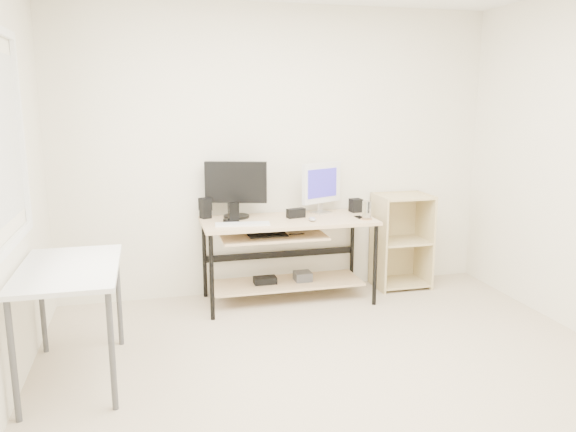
% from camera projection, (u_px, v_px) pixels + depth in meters
% --- Properties ---
extents(room, '(4.01, 4.01, 2.62)m').
position_uv_depth(room, '(333.00, 180.00, 3.22)').
color(room, '#C4B297').
rests_on(room, ground).
extents(desk, '(1.50, 0.65, 0.75)m').
position_uv_depth(desk, '(285.00, 243.00, 4.94)').
color(desk, '#D4B686').
rests_on(desk, ground).
extents(side_table, '(0.60, 1.00, 0.75)m').
position_uv_depth(side_table, '(69.00, 279.00, 3.51)').
color(side_table, silver).
rests_on(side_table, ground).
extents(shelf_unit, '(0.50, 0.40, 0.90)m').
position_uv_depth(shelf_unit, '(400.00, 240.00, 5.39)').
color(shelf_unit, '#D2BD83').
rests_on(shelf_unit, ground).
extents(black_monitor, '(0.54, 0.23, 0.50)m').
position_uv_depth(black_monitor, '(236.00, 186.00, 4.90)').
color(black_monitor, black).
rests_on(black_monitor, desk).
extents(white_imac, '(0.41, 0.22, 0.46)m').
position_uv_depth(white_imac, '(322.00, 184.00, 5.11)').
color(white_imac, silver).
rests_on(white_imac, desk).
extents(keyboard, '(0.46, 0.18, 0.02)m').
position_uv_depth(keyboard, '(243.00, 224.00, 4.66)').
color(keyboard, silver).
rests_on(keyboard, desk).
extents(mouse, '(0.06, 0.10, 0.03)m').
position_uv_depth(mouse, '(312.00, 219.00, 4.82)').
color(mouse, '#ADADB2').
rests_on(mouse, desk).
extents(center_speaker, '(0.17, 0.11, 0.08)m').
position_uv_depth(center_speaker, '(296.00, 213.00, 4.95)').
color(center_speaker, black).
rests_on(center_speaker, desk).
extents(speaker_left, '(0.12, 0.12, 0.18)m').
position_uv_depth(speaker_left, '(205.00, 208.00, 4.91)').
color(speaker_left, black).
rests_on(speaker_left, desk).
extents(speaker_right, '(0.11, 0.11, 0.12)m').
position_uv_depth(speaker_right, '(356.00, 205.00, 5.20)').
color(speaker_right, black).
rests_on(speaker_right, desk).
extents(audio_controller, '(0.09, 0.07, 0.17)m').
position_uv_depth(audio_controller, '(233.00, 212.00, 4.75)').
color(audio_controller, black).
rests_on(audio_controller, desk).
extents(volume_puck, '(0.09, 0.09, 0.03)m').
position_uv_depth(volume_puck, '(227.00, 221.00, 4.76)').
color(volume_puck, black).
rests_on(volume_puck, desk).
extents(smartphone, '(0.06, 0.11, 0.01)m').
position_uv_depth(smartphone, '(359.00, 217.00, 4.96)').
color(smartphone, black).
rests_on(smartphone, desk).
extents(coaster, '(0.13, 0.13, 0.01)m').
position_uv_depth(coaster, '(366.00, 219.00, 4.89)').
color(coaster, '#AE7E4E').
rests_on(coaster, desk).
extents(drinking_glass, '(0.10, 0.10, 0.15)m').
position_uv_depth(drinking_glass, '(367.00, 210.00, 4.88)').
color(drinking_glass, white).
rests_on(drinking_glass, coaster).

